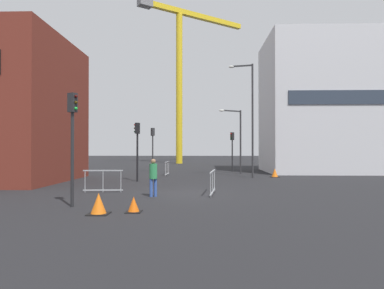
# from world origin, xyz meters

# --- Properties ---
(ground) EXTENTS (160.00, 160.00, 0.00)m
(ground) POSITION_xyz_m (0.00, 0.00, 0.00)
(ground) COLOR black
(office_block) EXTENTS (12.61, 8.15, 11.90)m
(office_block) POSITION_xyz_m (12.64, 14.98, 5.95)
(office_block) COLOR silver
(office_block) RESTS_ON ground
(construction_crane) EXTENTS (14.67, 10.86, 21.84)m
(construction_crane) POSITION_xyz_m (-2.28, 32.03, 14.59)
(construction_crane) COLOR yellow
(construction_crane) RESTS_ON ground
(streetlamp_tall) EXTENTS (1.76, 0.55, 8.24)m
(streetlamp_tall) POSITION_xyz_m (4.06, 8.79, 4.78)
(streetlamp_tall) COLOR #2D2D30
(streetlamp_tall) RESTS_ON ground
(streetlamp_short) EXTENTS (1.91, 1.14, 5.28)m
(streetlamp_short) POSITION_xyz_m (3.48, 12.29, 3.29)
(streetlamp_short) COLOR #2D2D30
(streetlamp_short) RESTS_ON ground
(traffic_light_verge) EXTENTS (0.38, 0.26, 3.77)m
(traffic_light_verge) POSITION_xyz_m (-3.57, 5.79, 2.54)
(traffic_light_verge) COLOR black
(traffic_light_verge) RESTS_ON ground
(traffic_light_crosswalk) EXTENTS (0.39, 0.34, 4.15)m
(traffic_light_crosswalk) POSITION_xyz_m (-4.12, -3.85, 2.77)
(traffic_light_crosswalk) COLOR #232326
(traffic_light_crosswalk) RESTS_ON ground
(traffic_light_median) EXTENTS (0.37, 0.37, 3.58)m
(traffic_light_median) POSITION_xyz_m (3.34, 15.32, 2.43)
(traffic_light_median) COLOR #232326
(traffic_light_median) RESTS_ON ground
(traffic_light_corner) EXTENTS (0.37, 0.37, 3.96)m
(traffic_light_corner) POSITION_xyz_m (-3.87, 14.86, 2.66)
(traffic_light_corner) COLOR #2D2D30
(traffic_light_corner) RESTS_ON ground
(pedestrian_walking) EXTENTS (0.34, 0.34, 1.66)m
(pedestrian_walking) POSITION_xyz_m (-1.55, -1.14, 0.96)
(pedestrian_walking) COLOR #33519E
(pedestrian_walking) RESTS_ON ground
(safety_barrier_mid_span) EXTENTS (0.13, 2.07, 1.08)m
(safety_barrier_mid_span) POSITION_xyz_m (-2.15, 10.77, 0.56)
(safety_barrier_mid_span) COLOR #B2B5BA
(safety_barrier_mid_span) RESTS_ON ground
(safety_barrier_right_run) EXTENTS (0.33, 2.40, 1.08)m
(safety_barrier_right_run) POSITION_xyz_m (1.09, -0.22, 0.56)
(safety_barrier_right_run) COLOR #9EA0A5
(safety_barrier_right_run) RESTS_ON ground
(safety_barrier_rear) EXTENTS (1.91, 0.20, 1.08)m
(safety_barrier_rear) POSITION_xyz_m (-4.20, 0.33, 0.56)
(safety_barrier_rear) COLOR #9EA0A5
(safety_barrier_rear) RESTS_ON ground
(traffic_cone_striped) EXTENTS (0.63, 0.63, 0.64)m
(traffic_cone_striped) POSITION_xyz_m (5.93, 9.27, 0.30)
(traffic_cone_striped) COLOR black
(traffic_cone_striped) RESTS_ON ground
(traffic_cone_orange) EXTENTS (0.67, 0.67, 0.68)m
(traffic_cone_orange) POSITION_xyz_m (-2.74, -5.22, 0.32)
(traffic_cone_orange) COLOR black
(traffic_cone_orange) RESTS_ON ground
(traffic_cone_on_verge) EXTENTS (0.51, 0.51, 0.52)m
(traffic_cone_on_verge) POSITION_xyz_m (-1.68, -4.85, 0.24)
(traffic_cone_on_verge) COLOR black
(traffic_cone_on_verge) RESTS_ON ground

